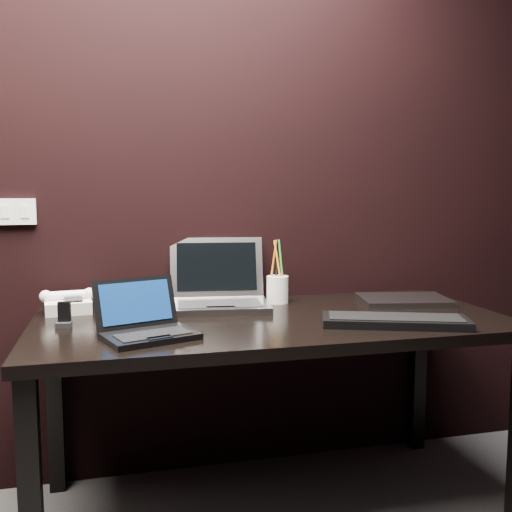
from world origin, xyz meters
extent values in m
plane|color=black|center=(0.00, 1.80, 1.30)|extent=(4.00, 0.00, 4.00)
cube|color=silver|center=(-0.62, 1.79, 1.12)|extent=(0.15, 0.02, 0.10)
cube|color=silver|center=(-0.66, 1.78, 1.12)|extent=(0.03, 0.01, 0.05)
cube|color=silver|center=(-0.58, 1.78, 1.12)|extent=(0.03, 0.01, 0.05)
cube|color=black|center=(0.30, 1.40, 0.72)|extent=(1.70, 0.80, 0.04)
cube|color=black|center=(-0.50, 1.05, 0.35)|extent=(0.06, 0.06, 0.70)
cube|color=black|center=(-0.50, 1.75, 0.35)|extent=(0.06, 0.06, 0.70)
cube|color=black|center=(1.10, 1.75, 0.35)|extent=(0.06, 0.06, 0.70)
cube|color=black|center=(-0.15, 1.20, 0.75)|extent=(0.32, 0.27, 0.02)
cube|color=black|center=(-0.15, 1.17, 0.76)|extent=(0.25, 0.17, 0.00)
cube|color=black|center=(-0.13, 1.13, 0.76)|extent=(0.08, 0.05, 0.00)
cube|color=black|center=(-0.19, 1.31, 0.84)|extent=(0.28, 0.14, 0.16)
cube|color=#091F4A|center=(-0.19, 1.30, 0.84)|extent=(0.24, 0.12, 0.13)
cube|color=gray|center=(0.14, 1.59, 0.75)|extent=(0.42, 0.32, 0.03)
cube|color=black|center=(0.13, 1.56, 0.77)|extent=(0.33, 0.19, 0.00)
cube|color=#A1A2A7|center=(0.12, 1.49, 0.77)|extent=(0.11, 0.06, 0.00)
cube|color=#99989D|center=(0.16, 1.76, 0.89)|extent=(0.39, 0.12, 0.24)
cube|color=black|center=(0.16, 1.75, 0.89)|extent=(0.33, 0.09, 0.19)
cube|color=black|center=(0.67, 1.18, 0.75)|extent=(0.52, 0.33, 0.03)
cube|color=black|center=(0.67, 1.18, 0.77)|extent=(0.47, 0.28, 0.00)
cube|color=gray|center=(0.90, 1.53, 0.75)|extent=(0.39, 0.32, 0.02)
cube|color=silver|center=(-0.43, 1.67, 0.77)|extent=(0.18, 0.17, 0.07)
cylinder|color=white|center=(-0.43, 1.66, 0.81)|extent=(0.16, 0.05, 0.03)
sphere|color=silver|center=(-0.51, 1.65, 0.81)|extent=(0.05, 0.05, 0.05)
sphere|color=white|center=(-0.35, 1.67, 0.81)|extent=(0.05, 0.05, 0.05)
cube|color=black|center=(-0.41, 1.63, 0.80)|extent=(0.07, 0.05, 0.01)
cube|color=black|center=(-0.42, 1.43, 0.78)|extent=(0.04, 0.03, 0.09)
cube|color=black|center=(-0.43, 1.42, 0.75)|extent=(0.06, 0.04, 0.02)
cylinder|color=silver|center=(0.39, 1.66, 0.80)|extent=(0.11, 0.11, 0.11)
cylinder|color=#BF6312|center=(0.38, 1.67, 0.92)|extent=(0.03, 0.03, 0.17)
cylinder|color=green|center=(0.41, 1.66, 0.92)|extent=(0.02, 0.02, 0.17)
cylinder|color=black|center=(0.39, 1.67, 0.92)|extent=(0.02, 0.02, 0.17)
cylinder|color=orange|center=(0.39, 1.65, 0.92)|extent=(0.03, 0.03, 0.17)
camera|label=1|loc=(-0.25, -0.56, 1.20)|focal=40.00mm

